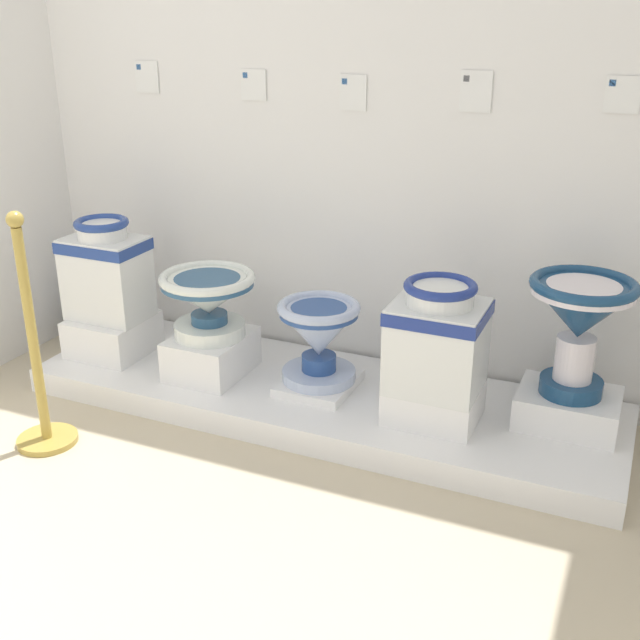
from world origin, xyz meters
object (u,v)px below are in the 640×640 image
at_px(antique_toilet_broad_patterned, 438,335).
at_px(plinth_block_pale_glazed, 568,409).
at_px(info_placard_fifth, 623,94).
at_px(antique_toilet_central_ornate, 319,333).
at_px(plinth_block_squat_floral, 113,334).
at_px(plinth_block_rightmost, 211,354).
at_px(decorative_vase_corner, 93,309).
at_px(plinth_block_broad_patterned, 433,403).
at_px(plinth_block_central_ornate, 319,383).
at_px(info_placard_second, 253,85).
at_px(info_placard_fourth, 476,91).
at_px(info_placard_third, 353,92).
at_px(antique_toilet_rightmost, 208,296).
at_px(info_placard_first, 147,77).
at_px(antique_toilet_pale_glazed, 580,315).
at_px(antique_toilet_squat_floral, 106,269).
at_px(stanchion_post_near_left, 38,376).

bearing_deg(antique_toilet_broad_patterned, plinth_block_pale_glazed, 18.27).
bearing_deg(info_placard_fifth, antique_toilet_central_ornate, -158.90).
distance_m(plinth_block_squat_floral, info_placard_fifth, 2.43).
bearing_deg(antique_toilet_central_ornate, plinth_block_rightmost, -173.80).
distance_m(antique_toilet_central_ornate, decorative_vase_corner, 1.45).
xyz_separation_m(plinth_block_squat_floral, plinth_block_rightmost, (0.55, -0.01, 0.00)).
bearing_deg(plinth_block_broad_patterned, antique_toilet_central_ornate, 173.17).
distance_m(plinth_block_squat_floral, decorative_vase_corner, 0.48).
height_order(plinth_block_central_ornate, info_placard_second, info_placard_second).
relative_size(plinth_block_central_ornate, info_placard_fourth, 2.14).
bearing_deg(antique_toilet_broad_patterned, antique_toilet_central_ornate, 173.17).
relative_size(plinth_block_squat_floral, info_placard_fourth, 2.18).
bearing_deg(info_placard_second, info_placard_third, 0.00).
xyz_separation_m(antique_toilet_central_ornate, info_placard_third, (-0.02, 0.40, 0.94)).
height_order(antique_toilet_rightmost, info_placard_first, info_placard_first).
bearing_deg(info_placard_first, plinth_block_central_ornate, -20.84).
bearing_deg(plinth_block_central_ornate, antique_toilet_rightmost, -173.80).
xyz_separation_m(antique_toilet_broad_patterned, plinth_block_pale_glazed, (0.50, 0.16, -0.29)).
xyz_separation_m(antique_toilet_pale_glazed, info_placard_fourth, (-0.52, 0.30, 0.76)).
height_order(antique_toilet_rightmost, decorative_vase_corner, antique_toilet_rightmost).
bearing_deg(info_placard_third, antique_toilet_central_ornate, -87.08).
relative_size(antique_toilet_rightmost, plinth_block_broad_patterned, 1.18).
height_order(antique_toilet_broad_patterned, info_placard_second, info_placard_second).
distance_m(plinth_block_squat_floral, plinth_block_central_ornate, 1.05).
height_order(plinth_block_squat_floral, info_placard_first, info_placard_first).
bearing_deg(plinth_block_rightmost, antique_toilet_rightmost, 90.00).
bearing_deg(antique_toilet_broad_patterned, plinth_block_rightmost, 179.51).
relative_size(antique_toilet_broad_patterned, antique_toilet_pale_glazed, 0.95).
bearing_deg(info_placard_fourth, antique_toilet_pale_glazed, -30.12).
bearing_deg(antique_toilet_squat_floral, antique_toilet_pale_glazed, 3.96).
height_order(antique_toilet_pale_glazed, decorative_vase_corner, antique_toilet_pale_glazed).
relative_size(antique_toilet_pale_glazed, stanchion_post_near_left, 0.49).
bearing_deg(info_placard_fourth, decorative_vase_corner, -175.71).
bearing_deg(antique_toilet_squat_floral, antique_toilet_broad_patterned, -0.74).
xyz_separation_m(info_placard_fourth, info_placard_fifth, (0.55, -0.00, 0.01)).
bearing_deg(decorative_vase_corner, plinth_block_pale_glazed, -3.75).
bearing_deg(plinth_block_rightmost, info_placard_fifth, 16.49).
distance_m(antique_toilet_rightmost, plinth_block_pale_glazed, 1.56).
bearing_deg(info_placard_first, plinth_block_broad_patterned, -16.39).
bearing_deg(info_placard_fifth, antique_toilet_broad_patterned, -138.05).
bearing_deg(antique_toilet_squat_floral, antique_toilet_rightmost, -1.22).
xyz_separation_m(plinth_block_central_ornate, info_placard_first, (-1.06, 0.40, 1.20)).
height_order(plinth_block_central_ornate, info_placard_first, info_placard_first).
bearing_deg(plinth_block_broad_patterned, decorative_vase_corner, 170.55).
bearing_deg(plinth_block_squat_floral, decorative_vase_corner, 140.38).
distance_m(antique_toilet_broad_patterned, decorative_vase_corner, 1.99).
distance_m(plinth_block_squat_floral, antique_toilet_pale_glazed, 2.11).
xyz_separation_m(plinth_block_rightmost, info_placard_fourth, (1.00, 0.46, 1.13)).
distance_m(info_placard_second, decorative_vase_corner, 1.48).
xyz_separation_m(antique_toilet_squat_floral, info_placard_fourth, (1.55, 0.45, 0.81)).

